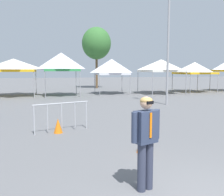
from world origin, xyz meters
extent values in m
cylinder|color=#9E9EA3|center=(-3.72, 17.75, 1.15)|extent=(0.06, 0.06, 2.30)
cylinder|color=#9E9EA3|center=(-3.74, 21.15, 1.15)|extent=(0.06, 0.06, 2.30)
pyramid|color=white|center=(-5.43, 19.44, 2.75)|extent=(3.60, 3.60, 0.90)
cube|color=yellow|center=(-5.43, 19.44, 2.20)|extent=(3.56, 3.56, 0.20)
cylinder|color=#9E9EA3|center=(-2.85, 17.48, 1.17)|extent=(0.06, 0.06, 2.35)
cylinder|color=#9E9EA3|center=(-0.03, 17.53, 1.17)|extent=(0.06, 0.06, 2.35)
cylinder|color=#9E9EA3|center=(-2.90, 20.31, 1.17)|extent=(0.06, 0.06, 2.35)
cylinder|color=#9E9EA3|center=(-0.08, 20.36, 1.17)|extent=(0.06, 0.06, 2.35)
pyramid|color=white|center=(-1.46, 18.92, 3.05)|extent=(3.02, 3.02, 1.40)
cube|color=green|center=(-1.46, 18.92, 2.25)|extent=(2.99, 2.99, 0.20)
cylinder|color=#9E9EA3|center=(1.76, 18.14, 1.00)|extent=(0.06, 0.06, 2.00)
cylinder|color=#9E9EA3|center=(4.55, 18.10, 1.00)|extent=(0.06, 0.06, 2.00)
cylinder|color=#9E9EA3|center=(1.80, 20.92, 1.00)|extent=(0.06, 0.06, 2.00)
cylinder|color=#9E9EA3|center=(4.58, 20.88, 1.00)|extent=(0.06, 0.06, 2.00)
pyramid|color=white|center=(3.17, 19.51, 2.63)|extent=(2.96, 2.96, 1.26)
cube|color=white|center=(3.17, 19.51, 1.90)|extent=(2.93, 2.93, 0.20)
cylinder|color=#9E9EA3|center=(6.17, 16.80, 1.13)|extent=(0.06, 0.06, 2.26)
cylinder|color=#9E9EA3|center=(9.49, 16.97, 1.13)|extent=(0.06, 0.06, 2.26)
cylinder|color=#9E9EA3|center=(6.00, 20.12, 1.13)|extent=(0.06, 0.06, 2.26)
cylinder|color=#9E9EA3|center=(9.32, 20.29, 1.13)|extent=(0.06, 0.06, 2.26)
pyramid|color=white|center=(7.75, 18.55, 2.75)|extent=(3.66, 3.66, 0.98)
cube|color=white|center=(7.75, 18.55, 2.16)|extent=(3.63, 3.63, 0.20)
cylinder|color=#9E9EA3|center=(10.42, 17.80, 1.01)|extent=(0.06, 0.06, 2.03)
cylinder|color=#9E9EA3|center=(13.61, 18.02, 1.01)|extent=(0.06, 0.06, 2.03)
cylinder|color=#9E9EA3|center=(10.20, 20.99, 1.01)|extent=(0.06, 0.06, 2.03)
cylinder|color=#9E9EA3|center=(13.39, 21.21, 1.01)|extent=(0.06, 0.06, 2.03)
pyramid|color=white|center=(11.91, 19.51, 2.54)|extent=(3.57, 3.57, 1.02)
cube|color=yellow|center=(11.91, 19.51, 1.93)|extent=(3.54, 3.54, 0.20)
cylinder|color=#9E9EA3|center=(14.82, 21.01, 1.14)|extent=(0.06, 0.06, 2.27)
cylinder|color=#33384C|center=(-0.76, 1.06, 0.46)|extent=(0.16, 0.16, 0.92)
cylinder|color=#33384C|center=(-0.59, 1.12, 0.46)|extent=(0.16, 0.16, 0.92)
cube|color=#2D3851|center=(-0.68, 1.09, 1.22)|extent=(0.48, 0.37, 0.60)
cylinder|color=#2D3851|center=(-0.93, 1.00, 1.24)|extent=(0.11, 0.11, 0.56)
cylinder|color=#2D3851|center=(-0.42, 1.18, 1.24)|extent=(0.11, 0.11, 0.56)
sphere|color=#D8A884|center=(-0.68, 1.09, 1.67)|extent=(0.23, 0.23, 0.23)
ellipsoid|color=tan|center=(-0.68, 1.09, 1.71)|extent=(0.23, 0.23, 0.14)
cube|color=black|center=(-0.64, 0.99, 1.68)|extent=(0.15, 0.07, 0.06)
cube|color=orange|center=(-0.63, 0.96, 1.27)|extent=(0.05, 0.03, 0.46)
cylinder|color=#9E9EA3|center=(4.93, 11.56, 3.71)|extent=(0.14, 0.14, 7.42)
cylinder|color=brown|center=(3.10, 27.00, 2.03)|extent=(0.28, 0.28, 4.06)
ellipsoid|color=#387233|center=(3.10, 27.00, 5.47)|extent=(3.53, 3.53, 3.88)
cylinder|color=#B7BABF|center=(-2.02, 5.99, 1.05)|extent=(2.01, 0.70, 0.05)
cylinder|color=#B7BABF|center=(-1.07, 6.30, 0.53)|extent=(0.04, 0.04, 1.05)
cylinder|color=#B7BABF|center=(-2.96, 5.68, 0.53)|extent=(0.04, 0.04, 1.05)
cylinder|color=#B7BABF|center=(-1.52, 6.16, 0.58)|extent=(0.04, 0.04, 0.92)
cylinder|color=#B7BABF|center=(-2.02, 5.99, 0.58)|extent=(0.04, 0.04, 0.92)
cylinder|color=#B7BABF|center=(-2.52, 5.83, 0.58)|extent=(0.04, 0.04, 0.92)
cone|color=orange|center=(0.03, 3.10, 0.27)|extent=(0.32, 0.32, 0.55)
cone|color=orange|center=(-2.16, 5.82, 0.26)|extent=(0.32, 0.32, 0.53)
camera|label=1|loc=(-2.35, -3.10, 2.26)|focal=39.61mm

